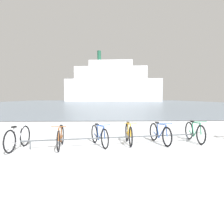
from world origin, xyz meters
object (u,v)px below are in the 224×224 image
object	(u,v)px
bicycle_1	(61,137)
ferry_ship	(113,85)
bicycle_0	(18,138)
bicycle_3	(129,134)
bicycle_2	(99,135)
bicycle_4	(160,134)
bicycle_5	(195,132)

from	to	relation	value
bicycle_1	ferry_ship	bearing A→B (deg)	86.76
bicycle_0	ferry_ship	bearing A→B (deg)	85.86
bicycle_1	bicycle_3	size ratio (longest dim) A/B	1.03
bicycle_2	ferry_ship	bearing A→B (deg)	87.62
bicycle_0	bicycle_2	size ratio (longest dim) A/B	1.02
bicycle_3	bicycle_4	xyz separation A→B (m)	(1.14, 0.04, -0.00)
bicycle_0	ferry_ship	size ratio (longest dim) A/B	0.04
bicycle_0	bicycle_2	distance (m)	2.64
bicycle_2	bicycle_4	bearing A→B (deg)	7.17
bicycle_1	bicycle_0	bearing A→B (deg)	-172.98
bicycle_1	bicycle_5	bearing A→B (deg)	9.73
bicycle_4	bicycle_1	bearing A→B (deg)	-170.54
bicycle_1	bicycle_5	world-z (taller)	bicycle_5
bicycle_3	bicycle_4	size ratio (longest dim) A/B	0.95
bicycle_1	bicycle_4	size ratio (longest dim) A/B	0.97
bicycle_0	bicycle_5	xyz separation A→B (m)	(6.18, 1.00, -0.01)
bicycle_2	bicycle_3	bearing A→B (deg)	12.85
bicycle_4	bicycle_0	bearing A→B (deg)	-171.21
bicycle_1	bicycle_3	bearing A→B (deg)	13.11
bicycle_0	bicycle_3	xyz separation A→B (m)	(3.65, 0.70, -0.01)
bicycle_0	bicycle_4	distance (m)	4.85
bicycle_3	bicycle_4	bearing A→B (deg)	1.80
bicycle_1	bicycle_4	xyz separation A→B (m)	(3.47, 0.58, 0.01)
bicycle_4	ferry_ship	bearing A→B (deg)	89.12
bicycle_1	ferry_ship	size ratio (longest dim) A/B	0.04
bicycle_5	ferry_ship	world-z (taller)	ferry_ship
ferry_ship	bicycle_2	bearing A→B (deg)	-92.38
bicycle_2	bicycle_3	xyz separation A→B (m)	(1.05, 0.24, 0.01)
bicycle_5	bicycle_0	bearing A→B (deg)	-170.85
bicycle_4	ferry_ship	xyz separation A→B (m)	(1.27, 83.12, 6.65)
ferry_ship	bicycle_3	bearing A→B (deg)	-91.66
bicycle_0	bicycle_1	distance (m)	1.34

